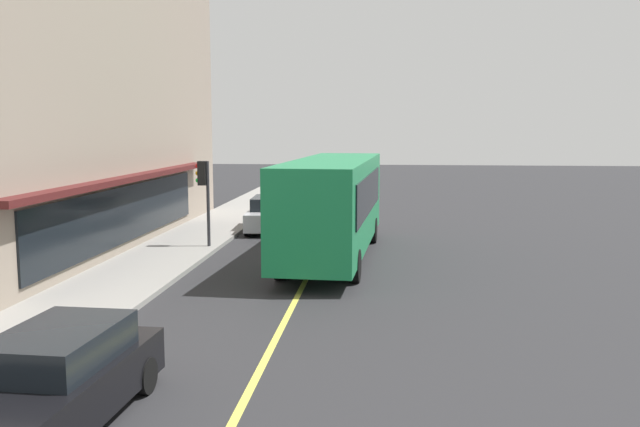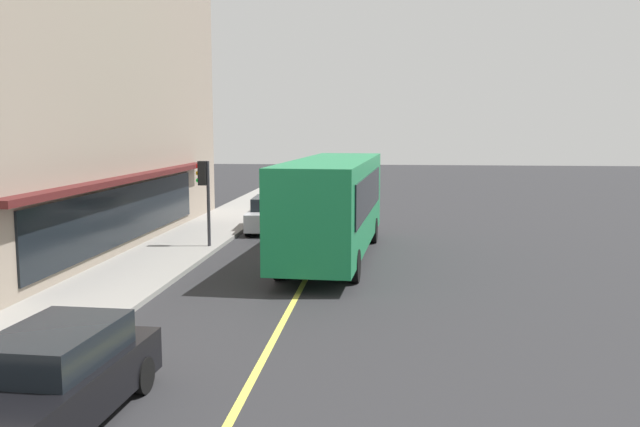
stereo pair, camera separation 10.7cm
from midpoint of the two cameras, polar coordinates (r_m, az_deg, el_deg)
name	(u,v)px [view 2 (the right image)]	position (r m, az deg, el deg)	size (l,w,h in m)	color
ground	(316,259)	(23.60, -0.18, -3.90)	(120.00, 120.00, 0.00)	#28282B
sidewalk	(167,254)	(24.71, -12.73, -3.40)	(80.00, 3.11, 0.15)	gray
lane_centre_stripe	(316,259)	(23.60, -0.18, -3.89)	(36.00, 0.16, 0.01)	#D8D14C
storefront_building	(12,88)	(27.02, -24.58, 9.66)	(24.81, 8.92, 12.02)	gray
bus	(333,203)	(23.44, 1.27, 0.93)	(11.26, 3.15, 3.50)	#197F47
traffic_light	(204,183)	(25.44, -9.71, 2.57)	(0.30, 0.52, 3.20)	#2D2D33
car_silver	(271,214)	(29.99, -4.10, -0.07)	(4.40, 2.06, 1.52)	#B7BABF
car_black	(54,379)	(11.42, -21.36, -12.94)	(4.38, 2.02, 1.52)	black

